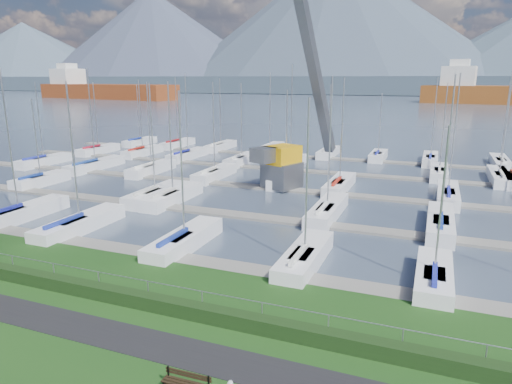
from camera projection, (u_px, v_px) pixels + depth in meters
The scene contains 11 objects.
path at pixel (128, 339), 19.54m from camera, with size 160.00×2.00×0.04m, color black.
water at pixel (417, 98), 257.09m from camera, with size 800.00×540.00×0.20m, color #404B5D.
hedge at pixel (161, 304), 21.81m from camera, with size 80.00×0.70×0.70m, color black.
fence at pixel (165, 284), 21.96m from camera, with size 0.04×0.04×80.00m, color #97999F.
foothill at pixel (422, 85), 318.73m from camera, with size 900.00×80.00×12.00m, color #3B4A57.
mountains at pixel (439, 33), 373.60m from camera, with size 1190.00×360.00×115.00m.
docks at pixel (307, 192), 45.78m from camera, with size 90.00×41.60×0.25m.
bench_right at pixel (187, 384), 16.03m from camera, with size 1.81×0.47×0.85m.
crane at pixel (290, 134), 46.77m from camera, with size 6.00×13.48×22.35m.
cargo_ship_west at pixel (101, 91), 252.32m from camera, with size 90.06×31.36×21.50m.
sailboat_fleet at pixel (309, 132), 47.59m from camera, with size 75.27×49.66×13.24m.
Camera 1 is at (11.48, -17.21, 10.87)m, focal length 32.00 mm.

